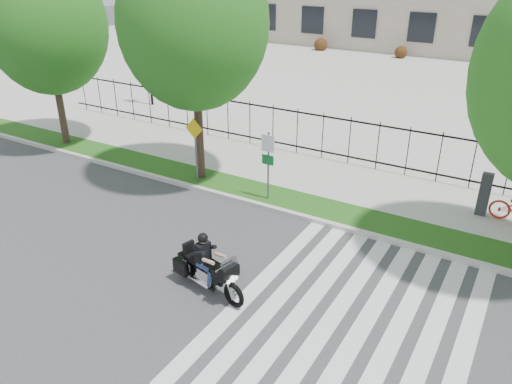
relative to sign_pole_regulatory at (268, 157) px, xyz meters
The scene contains 13 objects.
ground 4.90m from the sign_pole_regulatory, 89.46° to the right, with size 120.00×120.00×0.00m, color #3C3C3E.
curb 1.73m from the sign_pole_regulatory, 84.86° to the right, with size 60.00×0.20×0.15m, color beige.
grass_verge 1.71m from the sign_pole_regulatory, 83.38° to the left, with size 60.00×1.50×0.15m, color #1A4912.
sidewalk 3.32m from the sign_pole_regulatory, 89.14° to the left, with size 60.00×3.50×0.15m, color #B0AEA4.
plaza 20.49m from the sign_pole_regulatory, 89.88° to the left, with size 80.00×34.00×0.10m, color #B0AEA4.
crosswalk_stripes 6.90m from the sign_pole_regulatory, 43.25° to the right, with size 5.70×8.00×0.01m, color silver, non-canonical shape.
iron_fence 4.66m from the sign_pole_regulatory, 89.47° to the left, with size 30.00×0.06×2.00m, color black, non-canonical shape.
lamp_post_left 14.15m from the sign_pole_regulatory, 148.17° to the left, with size 1.06×0.70×4.25m.
street_tree_0 11.59m from the sign_pole_regulatory, behind, with size 5.07×5.07×8.13m.
street_tree_1 5.28m from the sign_pole_regulatory, behind, with size 5.27×5.27×8.80m.
sign_pole_regulatory is the anchor object (origin of this frame).
sign_pole_warning 3.15m from the sign_pole_regulatory, behind, with size 0.78×0.09×2.49m.
motorcycle_rider 5.55m from the sign_pole_regulatory, 77.18° to the right, with size 2.57×1.09×2.02m.
Camera 1 is at (7.80, -9.44, 8.12)m, focal length 35.00 mm.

